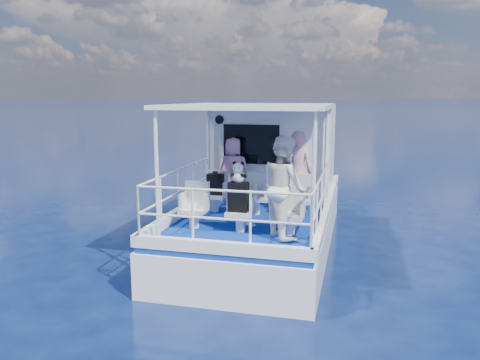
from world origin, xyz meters
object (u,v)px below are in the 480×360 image
at_px(backpack_center, 238,197).
at_px(passenger_stbd_aft, 284,187).
at_px(passenger_port_fwd, 233,171).
at_px(panda, 238,172).

bearing_deg(backpack_center, passenger_stbd_aft, -7.47).
distance_m(passenger_port_fwd, panda, 2.29).
height_order(backpack_center, panda, panda).
xyz_separation_m(passenger_port_fwd, backpack_center, (0.68, -2.15, -0.11)).
xyz_separation_m(passenger_port_fwd, passenger_stbd_aft, (1.51, -2.26, 0.13)).
distance_m(passenger_port_fwd, backpack_center, 2.26).
relative_size(passenger_stbd_aft, panda, 4.73).
height_order(passenger_stbd_aft, panda, passenger_stbd_aft).
relative_size(passenger_port_fwd, backpack_center, 2.86).
distance_m(passenger_stbd_aft, backpack_center, 0.87).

